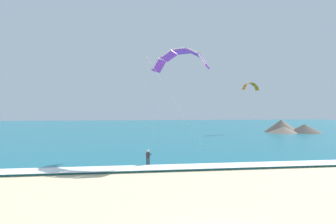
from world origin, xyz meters
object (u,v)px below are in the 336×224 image
at_px(kite_primary, 181,57).
at_px(kite_distant, 251,85).
at_px(surfboard, 148,167).
at_px(kitesurfer, 148,157).

height_order(kite_primary, kite_distant, kite_primary).
height_order(surfboard, kitesurfer, kitesurfer).
relative_size(surfboard, kitesurfer, 0.87).
height_order(surfboard, kite_primary, kite_primary).
distance_m(surfboard, kitesurfer, 0.91).
xyz_separation_m(kitesurfer, kite_distant, (26.46, 35.97, 10.24)).
bearing_deg(surfboard, kite_primary, 50.09).
bearing_deg(surfboard, kite_distant, 53.66).
distance_m(surfboard, kite_primary, 13.35).
relative_size(surfboard, kite_distant, 0.29).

